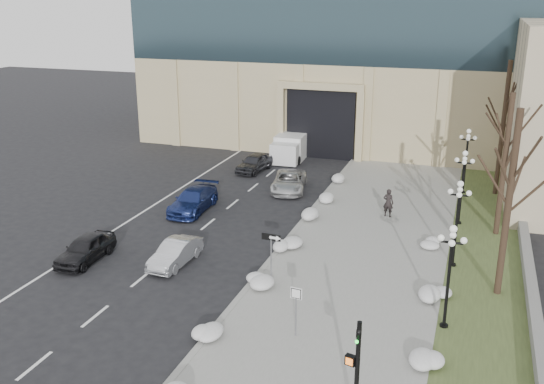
{
  "coord_description": "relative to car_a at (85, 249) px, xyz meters",
  "views": [
    {
      "loc": [
        8.76,
        -18.09,
        13.71
      ],
      "look_at": [
        -1.35,
        11.34,
        3.5
      ],
      "focal_mm": 40.0,
      "sensor_mm": 36.0,
      "label": 1
    }
  ],
  "objects": [
    {
      "name": "lamppost_b",
      "position": [
        18.73,
        5.58,
        2.37
      ],
      "size": [
        1.18,
        1.18,
        4.76
      ],
      "color": "black",
      "rests_on": "ground"
    },
    {
      "name": "snow_clump_e",
      "position": [
        10.07,
        9.64,
        -0.4
      ],
      "size": [
        1.1,
        1.6,
        0.36
      ],
      "primitive_type": "ellipsoid",
      "color": "silver",
      "rests_on": "sidewalk"
    },
    {
      "name": "grass_strip",
      "position": [
        20.43,
        7.08,
        -0.65
      ],
      "size": [
        4.0,
        40.0,
        0.1
      ],
      "primitive_type": "cube",
      "color": "#3C4824",
      "rests_on": "ground"
    },
    {
      "name": "lamppost_a",
      "position": [
        18.73,
        -0.92,
        2.37
      ],
      "size": [
        1.18,
        1.18,
        4.76
      ],
      "color": "black",
      "rests_on": "ground"
    },
    {
      "name": "snow_clump_j",
      "position": [
        17.76,
        7.73,
        -0.4
      ],
      "size": [
        1.1,
        1.6,
        0.36
      ],
      "primitive_type": "ellipsoid",
      "color": "silver",
      "rests_on": "sidewalk"
    },
    {
      "name": "snow_clump_b",
      "position": [
        9.63,
        -4.82,
        -0.4
      ],
      "size": [
        1.1,
        1.6,
        0.36
      ],
      "primitive_type": "ellipsoid",
      "color": "silver",
      "rests_on": "sidewalk"
    },
    {
      "name": "tree_far",
      "position": [
        20.93,
        19.08,
        5.45
      ],
      "size": [
        3.2,
        3.2,
        9.5
      ],
      "color": "black",
      "rests_on": "ground"
    },
    {
      "name": "snow_clump_c",
      "position": [
        9.83,
        0.31,
        -0.4
      ],
      "size": [
        1.1,
        1.6,
        0.36
      ],
      "primitive_type": "ellipsoid",
      "color": "silver",
      "rests_on": "sidewalk"
    },
    {
      "name": "one_way_sign",
      "position": [
        10.55,
        0.47,
        1.55
      ],
      "size": [
        1.01,
        0.28,
        2.73
      ],
      "rotation": [
        0.0,
        0.0,
        -0.05
      ],
      "color": "slate",
      "rests_on": "ground"
    },
    {
      "name": "tree_near",
      "position": [
        20.93,
        3.08,
        5.13
      ],
      "size": [
        3.2,
        3.2,
        9.0
      ],
      "color": "black",
      "rests_on": "ground"
    },
    {
      "name": "lamppost_d",
      "position": [
        18.73,
        18.58,
        2.37
      ],
      "size": [
        1.18,
        1.18,
        4.76
      ],
      "color": "black",
      "rests_on": "ground"
    },
    {
      "name": "snow_clump_f",
      "position": [
        10.11,
        13.44,
        -0.4
      ],
      "size": [
        1.1,
        1.6,
        0.36
      ],
      "primitive_type": "ellipsoid",
      "color": "silver",
      "rests_on": "sidewalk"
    },
    {
      "name": "car_e",
      "position": [
        2.5,
        19.16,
        0.02
      ],
      "size": [
        2.21,
        4.37,
        1.43
      ],
      "primitive_type": "imported",
      "rotation": [
        0.0,
        0.0,
        -0.13
      ],
      "color": "#2D2D32",
      "rests_on": "ground"
    },
    {
      "name": "snow_clump_h",
      "position": [
        18.25,
        -4.34,
        -0.4
      ],
      "size": [
        1.1,
        1.6,
        0.36
      ],
      "primitive_type": "ellipsoid",
      "color": "silver",
      "rests_on": "sidewalk"
    },
    {
      "name": "snow_clump_d",
      "position": [
        9.92,
        4.74,
        -0.4
      ],
      "size": [
        1.1,
        1.6,
        0.36
      ],
      "primitive_type": "ellipsoid",
      "color": "silver",
      "rests_on": "sidewalk"
    },
    {
      "name": "tree_mid",
      "position": [
        20.93,
        11.08,
        4.81
      ],
      "size": [
        3.2,
        3.2,
        8.5
      ],
      "color": "black",
      "rests_on": "ground"
    },
    {
      "name": "curb",
      "position": [
        9.43,
        7.08,
        -0.63
      ],
      "size": [
        0.3,
        40.0,
        0.14
      ],
      "primitive_type": "cube",
      "color": "gray",
      "rests_on": "ground"
    },
    {
      "name": "traffic_signal",
      "position": [
        16.32,
        -8.3,
        1.26
      ],
      "size": [
        0.68,
        0.9,
        3.95
      ],
      "rotation": [
        0.0,
        0.0,
        -0.24
      ],
      "color": "black",
      "rests_on": "ground"
    },
    {
      "name": "box_truck",
      "position": [
        4.12,
        24.46,
        0.34
      ],
      "size": [
        2.69,
        6.88,
        2.15
      ],
      "rotation": [
        0.0,
        0.0,
        0.05
      ],
      "color": "silver",
      "rests_on": "ground"
    },
    {
      "name": "pedestrian",
      "position": [
        14.37,
        11.84,
        0.34
      ],
      "size": [
        0.74,
        0.55,
        1.84
      ],
      "primitive_type": "imported",
      "rotation": [
        0.0,
        0.0,
        2.98
      ],
      "color": "black",
      "rests_on": "sidewalk"
    },
    {
      "name": "car_d",
      "position": [
        6.66,
        15.27,
        -0.01
      ],
      "size": [
        3.21,
        5.32,
        1.38
      ],
      "primitive_type": "imported",
      "rotation": [
        0.0,
        0.0,
        0.2
      ],
      "color": "silver",
      "rests_on": "ground"
    },
    {
      "name": "snow_clump_i",
      "position": [
        18.19,
        1.54,
        -0.4
      ],
      "size": [
        1.1,
        1.6,
        0.36
      ],
      "primitive_type": "ellipsoid",
      "color": "silver",
      "rests_on": "sidewalk"
    },
    {
      "name": "sidewalk",
      "position": [
        13.93,
        7.08,
        -0.64
      ],
      "size": [
        9.0,
        40.0,
        0.12
      ],
      "primitive_type": "cube",
      "color": "gray",
      "rests_on": "ground"
    },
    {
      "name": "ground",
      "position": [
        10.43,
        -6.92,
        -0.7
      ],
      "size": [
        160.0,
        160.0,
        0.0
      ],
      "primitive_type": "plane",
      "color": "black",
      "rests_on": "ground"
    },
    {
      "name": "car_c",
      "position": [
        1.97,
        9.05,
        0.03
      ],
      "size": [
        2.24,
        5.12,
        1.46
      ],
      "primitive_type": "imported",
      "rotation": [
        0.0,
        0.0,
        0.04
      ],
      "color": "navy",
      "rests_on": "ground"
    },
    {
      "name": "car_a",
      "position": [
        0.0,
        0.0,
        0.0
      ],
      "size": [
        1.73,
        4.13,
        1.4
      ],
      "primitive_type": "imported",
      "rotation": [
        0.0,
        0.0,
        0.02
      ],
      "color": "black",
      "rests_on": "ground"
    },
    {
      "name": "car_b",
      "position": [
        4.78,
        1.16,
        -0.06
      ],
      "size": [
        1.54,
        3.96,
        1.29
      ],
      "primitive_type": "imported",
      "rotation": [
        0.0,
        0.0,
        -0.05
      ],
      "color": "#B1B4B9",
      "rests_on": "ground"
    },
    {
      "name": "stone_wall",
      "position": [
        22.43,
        9.08,
        -0.35
      ],
      "size": [
        0.5,
        30.0,
        0.7
      ],
      "primitive_type": "cube",
      "color": "slate",
      "rests_on": "ground"
    },
    {
      "name": "lamppost_c",
      "position": [
        18.73,
        12.08,
        2.37
      ],
      "size": [
        1.18,
        1.18,
        4.76
      ],
      "color": "black",
      "rests_on": "ground"
    },
    {
      "name": "snow_clump_g",
      "position": [
        9.65,
        18.01,
        -0.4
      ],
      "size": [
        1.1,
        1.6,
        0.36
      ],
      "primitive_type": "ellipsoid",
      "color": "silver",
      "rests_on": "sidewalk"
    },
    {
      "name": "keep_sign",
      "position": [
        12.92,
        -3.73,
        1.02
      ],
      "size": [
        0.5,
        0.11,
        2.33
      ],
      "rotation": [
        0.0,
        0.0,
        -0.11
      ],
      "color": "slate",
      "rests_on": "ground"
    }
  ]
}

